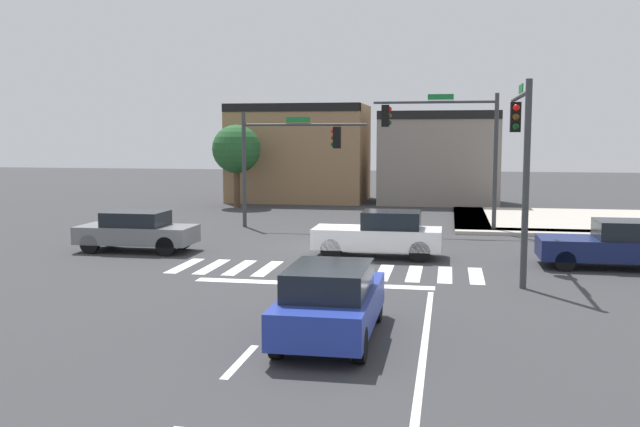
% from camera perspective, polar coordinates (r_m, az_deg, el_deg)
% --- Properties ---
extents(ground_plane, '(120.00, 120.00, 0.00)m').
position_cam_1_polar(ground_plane, '(26.26, 2.12, -2.80)').
color(ground_plane, '#353538').
extents(crosswalk_near, '(9.55, 2.62, 0.01)m').
position_cam_1_polar(crosswalk_near, '(21.88, 0.41, -4.62)').
color(crosswalk_near, silver).
rests_on(crosswalk_near, ground_plane).
extents(lane_markings, '(6.80, 20.25, 0.01)m').
position_cam_1_polar(lane_markings, '(14.48, -0.45, -10.29)').
color(lane_markings, white).
rests_on(lane_markings, ground_plane).
extents(bike_detector_marking, '(0.94, 0.94, 0.01)m').
position_cam_1_polar(bike_detector_marking, '(17.36, 3.31, -7.50)').
color(bike_detector_marking, yellow).
rests_on(bike_detector_marking, ground_plane).
extents(curb_corner_northeast, '(10.00, 10.60, 0.15)m').
position_cam_1_polar(curb_corner_northeast, '(35.63, 18.01, -0.59)').
color(curb_corner_northeast, '#B2AA9E').
rests_on(curb_corner_northeast, ground_plane).
extents(storefront_row, '(16.64, 5.91, 6.11)m').
position_cam_1_polar(storefront_row, '(44.83, 2.81, 4.76)').
color(storefront_row, '#93704C').
rests_on(storefront_row, ground_plane).
extents(traffic_signal_northwest, '(5.69, 0.32, 5.21)m').
position_cam_1_polar(traffic_signal_northwest, '(31.84, -2.60, 5.23)').
color(traffic_signal_northwest, '#383A3D').
rests_on(traffic_signal_northwest, ground_plane).
extents(traffic_signal_southeast, '(0.32, 5.00, 5.65)m').
position_cam_1_polar(traffic_signal_southeast, '(21.43, 15.91, 5.56)').
color(traffic_signal_southeast, '#383A3D').
rests_on(traffic_signal_southeast, ground_plane).
extents(traffic_signal_northeast, '(5.33, 0.32, 5.95)m').
position_cam_1_polar(traffic_signal_northeast, '(31.04, 10.27, 6.22)').
color(traffic_signal_northeast, '#383A3D').
rests_on(traffic_signal_northeast, ground_plane).
extents(car_blue, '(1.78, 4.33, 1.56)m').
position_cam_1_polar(car_blue, '(14.45, 0.87, -7.09)').
color(car_blue, '#23389E').
rests_on(car_blue, ground_plane).
extents(car_navy, '(4.51, 1.86, 1.52)m').
position_cam_1_polar(car_navy, '(24.04, 22.77, -2.34)').
color(car_navy, '#141E4C').
rests_on(car_navy, ground_plane).
extents(car_white, '(4.35, 1.75, 1.60)m').
position_cam_1_polar(car_white, '(24.25, 4.91, -1.68)').
color(car_white, white).
rests_on(car_white, ground_plane).
extents(car_gray, '(4.17, 1.79, 1.45)m').
position_cam_1_polar(car_gray, '(26.25, -14.57, -1.36)').
color(car_gray, slate).
rests_on(car_gray, ground_plane).
extents(roadside_tree, '(2.82, 2.82, 4.81)m').
position_cam_1_polar(roadside_tree, '(41.51, -6.76, 5.15)').
color(roadside_tree, '#4C3823').
rests_on(roadside_tree, ground_plane).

